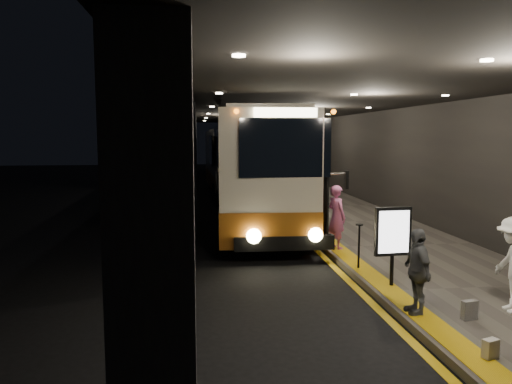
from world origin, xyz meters
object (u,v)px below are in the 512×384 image
bag_polka (469,310)px  info_sign (393,233)px  passenger_waiting_grey (417,271)px  stanchion_post (359,246)px  coach_second (231,164)px  bag_plain (490,349)px  coach_main (256,172)px  passenger_boarding (337,217)px

bag_polka → info_sign: size_ratio=0.20×
passenger_waiting_grey → stanchion_post: 3.07m
coach_second → bag_plain: coach_second is taller
coach_main → passenger_waiting_grey: (1.68, -10.40, -1.01)m
coach_main → info_sign: 9.00m
bag_plain → passenger_boarding: bearing=92.2°
coach_second → bag_polka: coach_second is taller
passenger_waiting_grey → info_sign: bearing=172.6°
passenger_boarding → passenger_waiting_grey: (0.00, -5.20, -0.12)m
bag_polka → bag_plain: size_ratio=1.19×
coach_main → bag_polka: coach_main is taller
coach_main → coach_second: (-0.28, 9.75, -0.21)m
info_sign → bag_polka: bearing=-79.1°
passenger_boarding → passenger_waiting_grey: bearing=156.6°
stanchion_post → coach_second: bearing=96.4°
coach_second → passenger_boarding: 15.09m
passenger_waiting_grey → bag_plain: 2.00m
coach_second → stanchion_post: size_ratio=10.76×
bag_plain → info_sign: (-0.07, 3.50, 0.99)m
coach_second → bag_plain: 22.18m
info_sign → passenger_boarding: bearing=88.1°
passenger_boarding → bag_polka: bearing=164.6°
bag_plain → stanchion_post: 4.97m
coach_main → info_sign: bearing=-74.9°
bag_plain → stanchion_post: size_ratio=0.27×
coach_second → info_sign: size_ratio=6.79×
coach_main → coach_second: size_ratio=1.14×
coach_main → passenger_waiting_grey: 10.58m
bag_polka → passenger_boarding: bearing=98.0°
coach_main → passenger_boarding: size_ratio=7.23×
coach_main → info_sign: coach_main is taller
coach_second → bag_plain: bearing=-85.9°
coach_second → stanchion_post: 17.22m
bag_polka → stanchion_post: (-0.83, 3.48, 0.36)m
bag_plain → info_sign: 3.64m
bag_polka → stanchion_post: bearing=103.5°
coach_main → passenger_boarding: (1.68, -5.20, -0.88)m
bag_polka → bag_plain: bag_polka is taller
passenger_waiting_grey → stanchion_post: (-0.05, 3.06, -0.24)m
bag_polka → info_sign: bearing=106.0°
bag_polka → bag_plain: 1.55m
coach_main → stanchion_post: bearing=-74.4°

